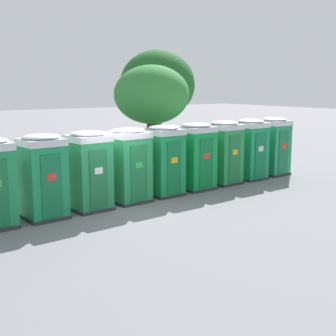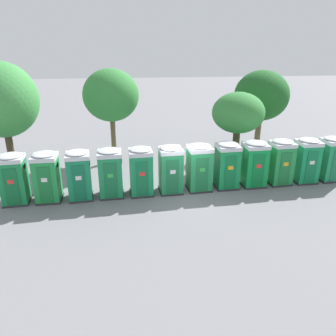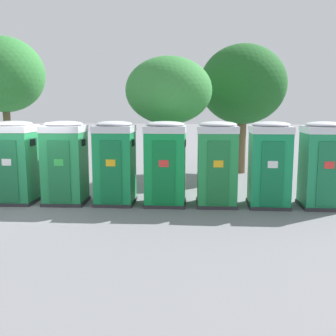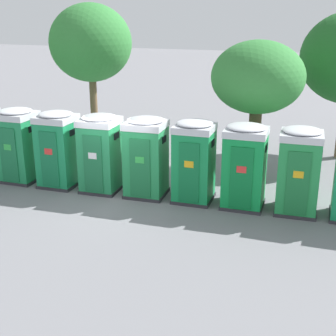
{
  "view_description": "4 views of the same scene",
  "coord_description": "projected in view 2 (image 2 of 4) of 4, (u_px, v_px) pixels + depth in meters",
  "views": [
    {
      "loc": [
        -7.26,
        -12.99,
        3.96
      ],
      "look_at": [
        2.47,
        0.47,
        0.98
      ],
      "focal_mm": 50.0,
      "sensor_mm": 36.0,
      "label": 1
    },
    {
      "loc": [
        -2.71,
        -15.52,
        7.47
      ],
      "look_at": [
        -0.93,
        0.26,
        1.34
      ],
      "focal_mm": 35.0,
      "sensor_mm": 36.0,
      "label": 2
    },
    {
      "loc": [
        5.41,
        -11.06,
        2.94
      ],
      "look_at": [
        3.92,
        0.56,
        1.13
      ],
      "focal_mm": 42.0,
      "sensor_mm": 36.0,
      "label": 3
    },
    {
      "loc": [
        6.37,
        -12.5,
        5.57
      ],
      "look_at": [
        1.47,
        0.41,
        0.97
      ],
      "focal_mm": 50.0,
      "sensor_mm": 36.0,
      "label": 4
    }
  ],
  "objects": [
    {
      "name": "portapotty_2",
      "position": [
        79.0,
        175.0,
        16.29
      ],
      "size": [
        1.27,
        1.3,
        2.54
      ],
      "color": "#2D2D33",
      "rests_on": "ground"
    },
    {
      "name": "street_tree_2",
      "position": [
        261.0,
        96.0,
        22.99
      ],
      "size": [
        3.81,
        3.81,
        5.69
      ],
      "color": "brown",
      "rests_on": "ground"
    },
    {
      "name": "street_tree_3",
      "position": [
        238.0,
        113.0,
        19.43
      ],
      "size": [
        3.11,
        3.11,
        4.75
      ],
      "color": "#4C3826",
      "rests_on": "ground"
    },
    {
      "name": "street_tree_0",
      "position": [
        2.0,
        100.0,
        18.13
      ],
      "size": [
        3.99,
        3.99,
        6.56
      ],
      "color": "#4C3826",
      "rests_on": "ground"
    },
    {
      "name": "portapotty_7",
      "position": [
        227.0,
        165.0,
        17.58
      ],
      "size": [
        1.24,
        1.26,
        2.54
      ],
      "color": "#2D2D33",
      "rests_on": "ground"
    },
    {
      "name": "street_tree_1",
      "position": [
        111.0,
        96.0,
        20.42
      ],
      "size": [
        3.48,
        3.48,
        5.99
      ],
      "color": "brown",
      "rests_on": "ground"
    },
    {
      "name": "portapotty_6",
      "position": [
        199.0,
        167.0,
        17.31
      ],
      "size": [
        1.33,
        1.29,
        2.54
      ],
      "color": "#2D2D33",
      "rests_on": "ground"
    },
    {
      "name": "portapotty_4",
      "position": [
        141.0,
        171.0,
        16.78
      ],
      "size": [
        1.25,
        1.26,
        2.54
      ],
      "color": "#2D2D33",
      "rests_on": "ground"
    },
    {
      "name": "portapotty_10",
      "position": [
        306.0,
        160.0,
        18.31
      ],
      "size": [
        1.23,
        1.24,
        2.54
      ],
      "color": "#2D2D33",
      "rests_on": "ground"
    },
    {
      "name": "portapotty_8",
      "position": [
        254.0,
        163.0,
        17.81
      ],
      "size": [
        1.3,
        1.26,
        2.54
      ],
      "color": "#2D2D33",
      "rests_on": "ground"
    },
    {
      "name": "portapotty_3",
      "position": [
        111.0,
        173.0,
        16.57
      ],
      "size": [
        1.26,
        1.24,
        2.54
      ],
      "color": "#2D2D33",
      "rests_on": "ground"
    },
    {
      "name": "portapotty_11",
      "position": [
        331.0,
        159.0,
        18.57
      ],
      "size": [
        1.25,
        1.26,
        2.54
      ],
      "color": "#2D2D33",
      "rests_on": "ground"
    },
    {
      "name": "portapotty_0",
      "position": [
        14.0,
        178.0,
        15.85
      ],
      "size": [
        1.29,
        1.29,
        2.54
      ],
      "color": "#2D2D33",
      "rests_on": "ground"
    },
    {
      "name": "portapotty_9",
      "position": [
        280.0,
        162.0,
        18.09
      ],
      "size": [
        1.28,
        1.28,
        2.54
      ],
      "color": "#2D2D33",
      "rests_on": "ground"
    },
    {
      "name": "portapotty_1",
      "position": [
        47.0,
        177.0,
        16.08
      ],
      "size": [
        1.22,
        1.22,
        2.54
      ],
      "color": "#2D2D33",
      "rests_on": "ground"
    },
    {
      "name": "portapotty_5",
      "position": [
        171.0,
        169.0,
        17.03
      ],
      "size": [
        1.27,
        1.28,
        2.54
      ],
      "color": "#2D2D33",
      "rests_on": "ground"
    },
    {
      "name": "ground_plane",
      "position": [
        186.0,
        193.0,
        17.36
      ],
      "size": [
        120.0,
        120.0,
        0.0
      ],
      "primitive_type": "plane",
      "color": "slate"
    }
  ]
}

